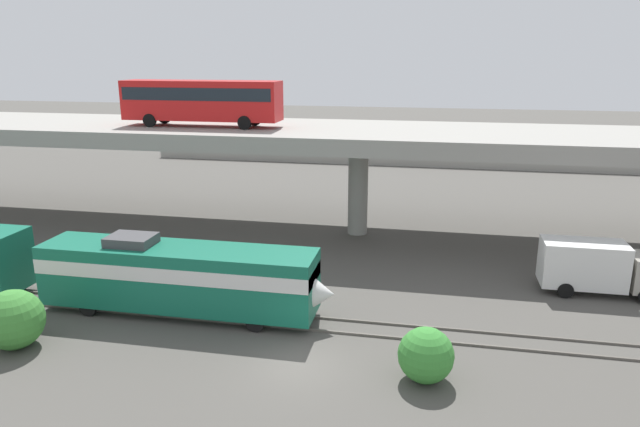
% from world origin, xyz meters
% --- Properties ---
extents(ground_plane, '(260.00, 260.00, 0.00)m').
position_xyz_m(ground_plane, '(0.00, 0.00, 0.00)').
color(ground_plane, '#4C4944').
extents(rail_strip_near, '(110.00, 0.12, 0.12)m').
position_xyz_m(rail_strip_near, '(0.00, 3.28, 0.06)').
color(rail_strip_near, '#59544C').
rests_on(rail_strip_near, ground_plane).
extents(rail_strip_far, '(110.00, 0.12, 0.12)m').
position_xyz_m(rail_strip_far, '(0.00, 4.72, 0.06)').
color(rail_strip_far, '#59544C').
rests_on(rail_strip_far, ground_plane).
extents(train_locomotive, '(15.74, 3.04, 4.18)m').
position_xyz_m(train_locomotive, '(-6.65, 4.00, 2.19)').
color(train_locomotive, '#14664C').
rests_on(train_locomotive, ground_plane).
extents(highway_overpass, '(96.00, 11.69, 8.08)m').
position_xyz_m(highway_overpass, '(0.00, 20.00, 7.35)').
color(highway_overpass, gray).
rests_on(highway_overpass, ground_plane).
extents(transit_bus_on_overpass, '(12.00, 2.68, 3.40)m').
position_xyz_m(transit_bus_on_overpass, '(-11.82, 18.93, 10.14)').
color(transit_bus_on_overpass, red).
rests_on(transit_bus_on_overpass, highway_overpass).
extents(service_truck_west, '(6.80, 2.46, 3.04)m').
position_xyz_m(service_truck_west, '(15.14, 11.21, 1.64)').
color(service_truck_west, '#9E998C').
rests_on(service_truck_west, ground_plane).
extents(pier_parking_lot, '(60.66, 13.56, 1.39)m').
position_xyz_m(pier_parking_lot, '(0.00, 55.00, 0.70)').
color(pier_parking_lot, gray).
rests_on(pier_parking_lot, ground_plane).
extents(parked_car_0, '(4.04, 1.82, 1.50)m').
position_xyz_m(parked_car_0, '(11.43, 56.31, 2.16)').
color(parked_car_0, maroon).
rests_on(parked_car_0, pier_parking_lot).
extents(parked_car_1, '(4.46, 1.85, 1.50)m').
position_xyz_m(parked_car_1, '(1.70, 53.22, 2.17)').
color(parked_car_1, '#515459').
rests_on(parked_car_1, pier_parking_lot).
extents(parked_car_2, '(4.49, 1.90, 1.50)m').
position_xyz_m(parked_car_2, '(-11.74, 55.77, 2.17)').
color(parked_car_2, '#9E998C').
rests_on(parked_car_2, pier_parking_lot).
extents(parked_car_3, '(4.69, 1.88, 1.50)m').
position_xyz_m(parked_car_3, '(10.57, 53.03, 2.17)').
color(parked_car_3, navy).
rests_on(parked_car_3, pier_parking_lot).
extents(parked_car_4, '(4.46, 1.84, 1.50)m').
position_xyz_m(parked_car_4, '(-3.80, 57.33, 2.17)').
color(parked_car_4, '#9E998C').
rests_on(parked_car_4, pier_parking_lot).
extents(harbor_water, '(140.00, 36.00, 0.01)m').
position_xyz_m(harbor_water, '(0.00, 78.00, 0.00)').
color(harbor_water, '#385B7A').
rests_on(harbor_water, ground_plane).
extents(shrub_left, '(2.83, 2.83, 2.83)m').
position_xyz_m(shrub_left, '(-13.39, -1.04, 1.42)').
color(shrub_left, '#3B8533').
rests_on(shrub_left, ground_plane).
extents(shrub_right, '(2.38, 2.38, 2.38)m').
position_xyz_m(shrub_right, '(5.62, -0.19, 1.19)').
color(shrub_right, '#388834').
rests_on(shrub_right, ground_plane).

